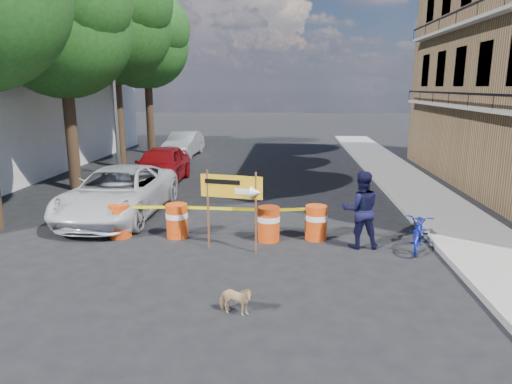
# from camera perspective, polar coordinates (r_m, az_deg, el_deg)

# --- Properties ---
(ground) EXTENTS (120.00, 120.00, 0.00)m
(ground) POSITION_cam_1_polar(r_m,az_deg,el_deg) (10.56, -3.70, -8.66)
(ground) COLOR black
(ground) RESTS_ON ground
(sidewalk_east) EXTENTS (2.40, 40.00, 0.15)m
(sidewalk_east) POSITION_cam_1_polar(r_m,az_deg,el_deg) (16.88, 20.57, -0.88)
(sidewalk_east) COLOR gray
(sidewalk_east) RESTS_ON ground
(tree_mid_a) EXTENTS (5.25, 5.00, 8.68)m
(tree_mid_a) POSITION_cam_1_polar(r_m,az_deg,el_deg) (18.69, -22.94, 18.56)
(tree_mid_a) COLOR #332316
(tree_mid_a) RESTS_ON ground
(tree_mid_b) EXTENTS (5.67, 5.40, 9.62)m
(tree_mid_b) POSITION_cam_1_polar(r_m,az_deg,el_deg) (23.34, -17.31, 19.43)
(tree_mid_b) COLOR #332316
(tree_mid_b) RESTS_ON ground
(tree_far) EXTENTS (5.04, 4.80, 8.84)m
(tree_far) POSITION_cam_1_polar(r_m,az_deg,el_deg) (28.01, -13.44, 17.47)
(tree_far) COLOR #332316
(tree_far) RESTS_ON ground
(streetlamp) EXTENTS (1.25, 0.18, 8.00)m
(streetlamp) POSITION_cam_1_polar(r_m,az_deg,el_deg) (20.55, -17.28, 13.82)
(streetlamp) COLOR gray
(streetlamp) RESTS_ON ground
(barrel_far_left) EXTENTS (0.58, 0.58, 0.90)m
(barrel_far_left) POSITION_cam_1_polar(r_m,az_deg,el_deg) (12.54, -16.65, -3.38)
(barrel_far_left) COLOR red
(barrel_far_left) RESTS_ON ground
(barrel_mid_left) EXTENTS (0.58, 0.58, 0.90)m
(barrel_mid_left) POSITION_cam_1_polar(r_m,az_deg,el_deg) (12.20, -9.86, -3.46)
(barrel_mid_left) COLOR red
(barrel_mid_left) RESTS_ON ground
(barrel_mid_right) EXTENTS (0.58, 0.58, 0.90)m
(barrel_mid_right) POSITION_cam_1_polar(r_m,az_deg,el_deg) (11.75, 1.59, -3.92)
(barrel_mid_right) COLOR red
(barrel_mid_right) RESTS_ON ground
(barrel_far_right) EXTENTS (0.58, 0.58, 0.90)m
(barrel_far_right) POSITION_cam_1_polar(r_m,az_deg,el_deg) (11.96, 7.52, -3.72)
(barrel_far_right) COLOR red
(barrel_far_right) RESTS_ON ground
(detour_sign) EXTENTS (1.51, 0.47, 1.97)m
(detour_sign) POSITION_cam_1_polar(r_m,az_deg,el_deg) (10.75, -2.05, -0.13)
(detour_sign) COLOR #592D19
(detour_sign) RESTS_ON ground
(pedestrian) EXTENTS (0.97, 0.78, 1.92)m
(pedestrian) POSITION_cam_1_polar(r_m,az_deg,el_deg) (11.45, 12.96, -2.17)
(pedestrian) COLOR black
(pedestrian) RESTS_ON ground
(bicycle) EXTENTS (0.91, 1.11, 1.82)m
(bicycle) POSITION_cam_1_polar(r_m,az_deg,el_deg) (11.77, 19.90, -2.47)
(bicycle) COLOR #1420A5
(bicycle) RESTS_ON ground
(dog) EXTENTS (0.70, 0.45, 0.55)m
(dog) POSITION_cam_1_polar(r_m,az_deg,el_deg) (8.16, -2.62, -13.36)
(dog) COLOR tan
(dog) RESTS_ON ground
(suv_white) EXTENTS (2.61, 5.42, 1.49)m
(suv_white) POSITION_cam_1_polar(r_m,az_deg,el_deg) (14.52, -16.82, -0.06)
(suv_white) COLOR silver
(suv_white) RESTS_ON ground
(sedan_red) EXTENTS (1.95, 4.57, 1.54)m
(sedan_red) POSITION_cam_1_polar(r_m,az_deg,el_deg) (18.99, -11.78, 3.30)
(sedan_red) COLOR maroon
(sedan_red) RESTS_ON ground
(sedan_silver) EXTENTS (1.65, 4.27, 1.39)m
(sedan_silver) POSITION_cam_1_polar(r_m,az_deg,el_deg) (26.48, -9.00, 5.95)
(sedan_silver) COLOR #B6B7BE
(sedan_silver) RESTS_ON ground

